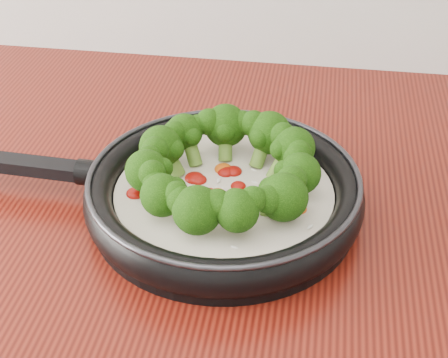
# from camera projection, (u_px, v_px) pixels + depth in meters

# --- Properties ---
(skillet) EXTENTS (0.53, 0.35, 0.10)m
(skillet) POSITION_uv_depth(u_px,v_px,m) (222.00, 187.00, 0.78)
(skillet) COLOR black
(skillet) RESTS_ON counter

